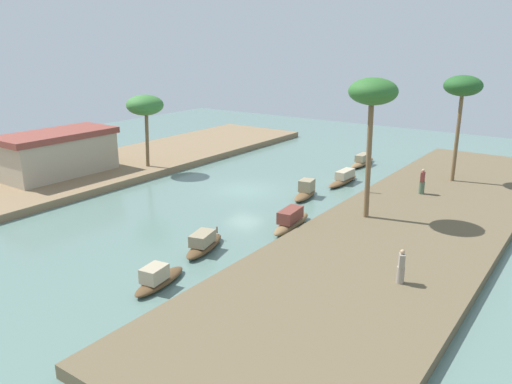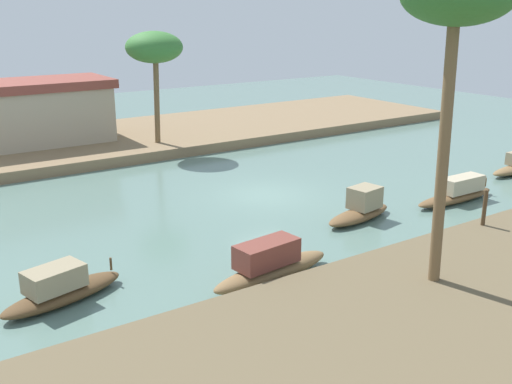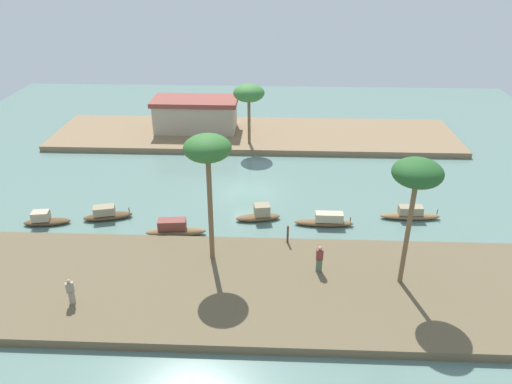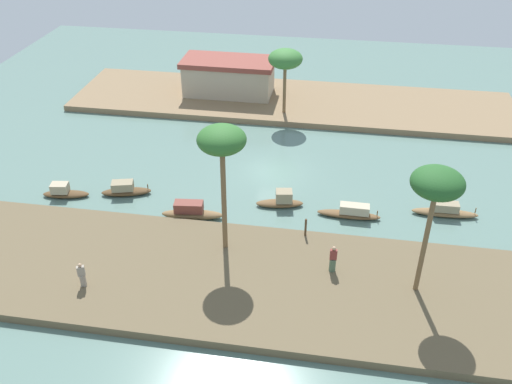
{
  "view_description": "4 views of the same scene",
  "coord_description": "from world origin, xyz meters",
  "px_view_note": "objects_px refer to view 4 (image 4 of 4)",
  "views": [
    {
      "loc": [
        -28.8,
        -21.5,
        10.76
      ],
      "look_at": [
        -2.81,
        -3.06,
        1.12
      ],
      "focal_mm": 35.45,
      "sensor_mm": 36.0,
      "label": 1
    },
    {
      "loc": [
        -14.08,
        -20.09,
        7.68
      ],
      "look_at": [
        -1.08,
        -0.84,
        0.53
      ],
      "focal_mm": 42.34,
      "sensor_mm": 36.0,
      "label": 2
    },
    {
      "loc": [
        2.25,
        -35.91,
        18.28
      ],
      "look_at": [
        0.78,
        -1.47,
        0.75
      ],
      "focal_mm": 34.18,
      "sensor_mm": 36.0,
      "label": 3
    },
    {
      "loc": [
        4.63,
        -36.72,
        22.14
      ],
      "look_at": [
        -0.71,
        -4.03,
        0.64
      ],
      "focal_mm": 38.93,
      "sensor_mm": 36.0,
      "label": 4
    }
  ],
  "objects_px": {
    "sampan_with_red_awning": "(125,190)",
    "sampan_foreground": "(64,192)",
    "sampan_open_hull": "(191,212)",
    "palm_tree_right_tall": "(285,60)",
    "palm_tree_left_near": "(222,143)",
    "palm_tree_left_far": "(437,186)",
    "mooring_post": "(306,227)",
    "sampan_midstream": "(351,212)",
    "sampan_near_left_bank": "(445,211)",
    "person_by_mooring": "(82,276)",
    "person_on_near_bank": "(333,261)",
    "riverside_building": "(229,76)",
    "sampan_upstream_small": "(281,201)"
  },
  "relations": [
    {
      "from": "sampan_with_red_awning",
      "to": "sampan_foreground",
      "type": "bearing_deg",
      "value": 178.5
    },
    {
      "from": "sampan_open_hull",
      "to": "palm_tree_right_tall",
      "type": "bearing_deg",
      "value": 69.29
    },
    {
      "from": "palm_tree_left_near",
      "to": "palm_tree_left_far",
      "type": "bearing_deg",
      "value": -10.29
    },
    {
      "from": "sampan_open_hull",
      "to": "mooring_post",
      "type": "distance_m",
      "value": 8.04
    },
    {
      "from": "sampan_midstream",
      "to": "palm_tree_right_tall",
      "type": "relative_size",
      "value": 0.73
    },
    {
      "from": "palm_tree_left_near",
      "to": "palm_tree_right_tall",
      "type": "xyz_separation_m",
      "value": [
        1.24,
        20.0,
        -2.18
      ]
    },
    {
      "from": "sampan_near_left_bank",
      "to": "sampan_foreground",
      "type": "xyz_separation_m",
      "value": [
        -26.85,
        -1.98,
        0.0
      ]
    },
    {
      "from": "sampan_with_red_awning",
      "to": "person_by_mooring",
      "type": "height_order",
      "value": "person_by_mooring"
    },
    {
      "from": "person_by_mooring",
      "to": "palm_tree_left_near",
      "type": "xyz_separation_m",
      "value": [
        7.21,
        4.79,
        6.52
      ]
    },
    {
      "from": "sampan_with_red_awning",
      "to": "palm_tree_left_far",
      "type": "bearing_deg",
      "value": -34.7
    },
    {
      "from": "sampan_midstream",
      "to": "person_on_near_bank",
      "type": "xyz_separation_m",
      "value": [
        -1.0,
        -6.37,
        0.89
      ]
    },
    {
      "from": "palm_tree_left_near",
      "to": "riverside_building",
      "type": "bearing_deg",
      "value": 101.08
    },
    {
      "from": "person_by_mooring",
      "to": "mooring_post",
      "type": "height_order",
      "value": "person_by_mooring"
    },
    {
      "from": "sampan_foreground",
      "to": "riverside_building",
      "type": "bearing_deg",
      "value": 58.39
    },
    {
      "from": "sampan_foreground",
      "to": "mooring_post",
      "type": "bearing_deg",
      "value": -16.76
    },
    {
      "from": "sampan_upstream_small",
      "to": "mooring_post",
      "type": "relative_size",
      "value": 2.74
    },
    {
      "from": "person_by_mooring",
      "to": "palm_tree_left_near",
      "type": "relative_size",
      "value": 0.19
    },
    {
      "from": "palm_tree_right_tall",
      "to": "riverside_building",
      "type": "bearing_deg",
      "value": 147.44
    },
    {
      "from": "palm_tree_left_near",
      "to": "mooring_post",
      "type": "bearing_deg",
      "value": 21.42
    },
    {
      "from": "sampan_open_hull",
      "to": "person_on_near_bank",
      "type": "xyz_separation_m",
      "value": [
        9.74,
        -4.55,
        0.79
      ]
    },
    {
      "from": "sampan_foreground",
      "to": "palm_tree_right_tall",
      "type": "relative_size",
      "value": 0.58
    },
    {
      "from": "sampan_upstream_small",
      "to": "mooring_post",
      "type": "bearing_deg",
      "value": -71.55
    },
    {
      "from": "sampan_near_left_bank",
      "to": "person_on_near_bank",
      "type": "distance_m",
      "value": 10.62
    },
    {
      "from": "sampan_near_left_bank",
      "to": "sampan_open_hull",
      "type": "height_order",
      "value": "sampan_open_hull"
    },
    {
      "from": "sampan_foreground",
      "to": "palm_tree_left_near",
      "type": "distance_m",
      "value": 15.45
    },
    {
      "from": "sampan_midstream",
      "to": "person_by_mooring",
      "type": "xyz_separation_m",
      "value": [
        -14.86,
        -9.91,
        0.85
      ]
    },
    {
      "from": "sampan_upstream_small",
      "to": "palm_tree_left_near",
      "type": "xyz_separation_m",
      "value": [
        -2.78,
        -5.7,
        7.32
      ]
    },
    {
      "from": "palm_tree_left_far",
      "to": "sampan_foreground",
      "type": "bearing_deg",
      "value": 165.08
    },
    {
      "from": "sampan_near_left_bank",
      "to": "mooring_post",
      "type": "bearing_deg",
      "value": -155.09
    },
    {
      "from": "sampan_with_red_awning",
      "to": "sampan_foreground",
      "type": "xyz_separation_m",
      "value": [
        -4.27,
        -0.97,
        -0.02
      ]
    },
    {
      "from": "sampan_upstream_small",
      "to": "sampan_midstream",
      "type": "distance_m",
      "value": 4.9
    },
    {
      "from": "sampan_near_left_bank",
      "to": "sampan_open_hull",
      "type": "relative_size",
      "value": 1.04
    },
    {
      "from": "sampan_foreground",
      "to": "mooring_post",
      "type": "height_order",
      "value": "mooring_post"
    },
    {
      "from": "mooring_post",
      "to": "palm_tree_right_tall",
      "type": "distance_m",
      "value": 18.98
    },
    {
      "from": "person_by_mooring",
      "to": "palm_tree_left_far",
      "type": "relative_size",
      "value": 0.2
    },
    {
      "from": "palm_tree_left_near",
      "to": "person_on_near_bank",
      "type": "bearing_deg",
      "value": -10.62
    },
    {
      "from": "palm_tree_right_tall",
      "to": "sampan_with_red_awning",
      "type": "bearing_deg",
      "value": -123.84
    },
    {
      "from": "sampan_near_left_bank",
      "to": "person_by_mooring",
      "type": "distance_m",
      "value": 23.98
    },
    {
      "from": "sampan_foreground",
      "to": "sampan_open_hull",
      "type": "bearing_deg",
      "value": -15.01
    },
    {
      "from": "riverside_building",
      "to": "palm_tree_left_near",
      "type": "bearing_deg",
      "value": -78.59
    },
    {
      "from": "sampan_near_left_bank",
      "to": "sampan_upstream_small",
      "type": "bearing_deg",
      "value": -177.69
    },
    {
      "from": "person_on_near_bank",
      "to": "palm_tree_right_tall",
      "type": "relative_size",
      "value": 0.3
    },
    {
      "from": "sampan_upstream_small",
      "to": "palm_tree_right_tall",
      "type": "bearing_deg",
      "value": 86.82
    },
    {
      "from": "sampan_near_left_bank",
      "to": "person_on_near_bank",
      "type": "relative_size",
      "value": 2.55
    },
    {
      "from": "sampan_open_hull",
      "to": "palm_tree_right_tall",
      "type": "xyz_separation_m",
      "value": [
        4.33,
        16.69,
        5.1
      ]
    },
    {
      "from": "sampan_midstream",
      "to": "riverside_building",
      "type": "bearing_deg",
      "value": 124.15
    },
    {
      "from": "sampan_midstream",
      "to": "palm_tree_left_near",
      "type": "height_order",
      "value": "palm_tree_left_near"
    },
    {
      "from": "sampan_foreground",
      "to": "palm_tree_left_near",
      "type": "xyz_separation_m",
      "value": [
        12.85,
        -4.39,
        7.39
      ]
    },
    {
      "from": "sampan_with_red_awning",
      "to": "sampan_near_left_bank",
      "type": "bearing_deg",
      "value": -11.75
    },
    {
      "from": "sampan_open_hull",
      "to": "palm_tree_left_far",
      "type": "relative_size",
      "value": 0.55
    }
  ]
}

